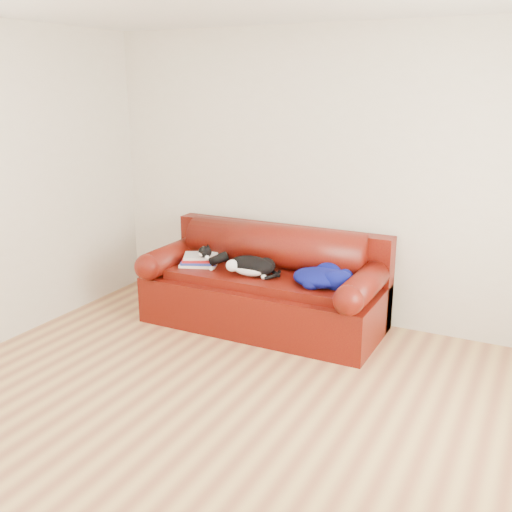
{
  "coord_description": "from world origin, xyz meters",
  "views": [
    {
      "loc": [
        1.78,
        -3.02,
        2.11
      ],
      "look_at": [
        -0.45,
        1.35,
        0.69
      ],
      "focal_mm": 42.0,
      "sensor_mm": 36.0,
      "label": 1
    }
  ],
  "objects_px": {
    "sofa_base": "(263,300)",
    "blanket": "(322,276)",
    "cat": "(250,266)",
    "book_stack": "(200,260)"
  },
  "relations": [
    {
      "from": "sofa_base",
      "to": "cat",
      "type": "height_order",
      "value": "cat"
    },
    {
      "from": "sofa_base",
      "to": "blanket",
      "type": "distance_m",
      "value": 0.67
    },
    {
      "from": "book_stack",
      "to": "sofa_base",
      "type": "bearing_deg",
      "value": 5.34
    },
    {
      "from": "sofa_base",
      "to": "blanket",
      "type": "height_order",
      "value": "blanket"
    },
    {
      "from": "sofa_base",
      "to": "book_stack",
      "type": "relative_size",
      "value": 5.28
    },
    {
      "from": "sofa_base",
      "to": "cat",
      "type": "distance_m",
      "value": 0.37
    },
    {
      "from": "sofa_base",
      "to": "blanket",
      "type": "relative_size",
      "value": 3.59
    },
    {
      "from": "cat",
      "to": "sofa_base",
      "type": "bearing_deg",
      "value": 41.09
    },
    {
      "from": "cat",
      "to": "blanket",
      "type": "height_order",
      "value": "cat"
    },
    {
      "from": "book_stack",
      "to": "cat",
      "type": "bearing_deg",
      "value": -6.93
    }
  ]
}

